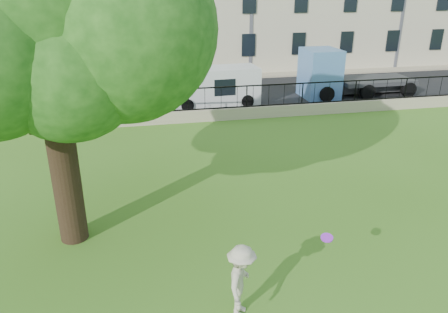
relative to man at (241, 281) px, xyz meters
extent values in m
plane|color=#3C6B19|center=(0.66, 1.78, -0.85)|extent=(120.00, 120.00, 0.00)
cube|color=gray|center=(0.66, 13.78, -0.55)|extent=(50.00, 0.40, 0.60)
cube|color=black|center=(0.66, 13.78, -0.22)|extent=(50.00, 0.05, 0.06)
cube|color=black|center=(0.66, 13.78, 0.85)|extent=(50.00, 0.05, 0.06)
cube|color=black|center=(0.66, 18.48, -0.84)|extent=(60.00, 9.00, 0.01)
cube|color=gray|center=(0.66, 23.68, -0.79)|extent=(60.00, 1.40, 0.12)
cylinder|color=black|center=(-3.85, 3.84, 1.20)|extent=(0.75, 0.75, 4.10)
sphere|color=#1C4B14|center=(-2.05, 3.04, 4.88)|extent=(4.28, 4.28, 4.28)
imported|color=#BEB39A|center=(0.00, 0.00, 0.00)|extent=(1.02, 1.25, 1.69)
cylinder|color=#A528E4|center=(1.96, 0.22, 0.68)|extent=(0.32, 0.31, 0.12)
imported|color=red|center=(-6.18, 16.18, -0.20)|extent=(3.99, 1.49, 1.30)
cube|color=silver|center=(2.47, 16.68, 0.21)|extent=(5.13, 2.26, 2.11)
cube|color=#5382C4|center=(11.48, 17.18, 0.59)|extent=(6.88, 2.49, 2.88)
camera|label=1|loc=(-1.87, -7.25, 5.91)|focal=35.00mm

